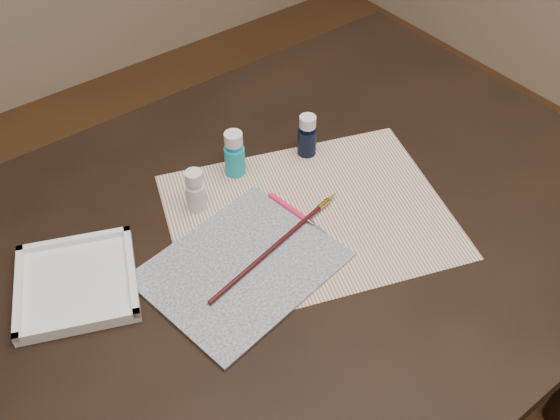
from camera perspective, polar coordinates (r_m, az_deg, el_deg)
table at (r=1.34m, az=0.00°, el=-12.89°), size 1.30×0.90×0.75m
paper at (r=1.06m, az=2.64°, el=-0.50°), size 0.56×0.49×0.00m
canvas at (r=0.99m, az=-3.50°, el=-5.17°), size 0.32×0.27×0.00m
paint_bottle_white at (r=1.06m, az=-7.73°, el=1.77°), size 0.04×0.04×0.08m
paint_bottle_cyan at (r=1.12m, az=-4.19°, el=5.15°), size 0.04×0.04×0.09m
paint_bottle_navy at (r=1.16m, az=2.50°, el=6.81°), size 0.04×0.04×0.09m
paintbrush at (r=1.01m, az=-0.14°, el=-3.04°), size 0.31×0.08×0.01m
craft_knife at (r=1.06m, az=1.65°, el=-0.38°), size 0.03×0.13×0.01m
palette_tray at (r=1.00m, az=-18.10°, el=-6.30°), size 0.23×0.23×0.02m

